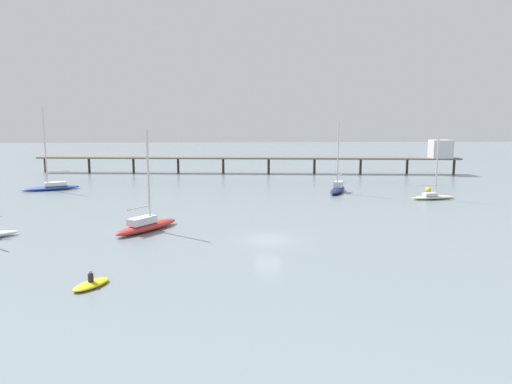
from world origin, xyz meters
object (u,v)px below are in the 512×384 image
(sailboat_red, at_px, (146,224))
(sailboat_navy, at_px, (338,188))
(dinghy_yellow, at_px, (91,284))
(sailboat_blue, at_px, (51,186))
(mooring_buoy_outer, at_px, (428,190))
(pier, at_px, (317,155))
(sailboat_cream, at_px, (433,195))

(sailboat_red, height_order, sailboat_navy, sailboat_navy)
(sailboat_red, bearing_deg, dinghy_yellow, -93.21)
(dinghy_yellow, bearing_deg, sailboat_blue, 112.84)
(sailboat_blue, height_order, mooring_buoy_outer, sailboat_blue)
(sailboat_navy, xyz_separation_m, dinghy_yellow, (-25.70, -39.60, -0.54))
(sailboat_blue, distance_m, dinghy_yellow, 49.07)
(sailboat_blue, bearing_deg, pier, 23.95)
(dinghy_yellow, height_order, mooring_buoy_outer, dinghy_yellow)
(sailboat_navy, height_order, sailboat_cream, sailboat_navy)
(sailboat_red, bearing_deg, pier, 62.03)
(sailboat_cream, distance_m, dinghy_yellow, 49.89)
(sailboat_red, relative_size, mooring_buoy_outer, 11.77)
(sailboat_blue, height_order, dinghy_yellow, sailboat_blue)
(sailboat_blue, distance_m, mooring_buoy_outer, 58.82)
(sailboat_cream, bearing_deg, sailboat_red, -155.19)
(sailboat_navy, height_order, mooring_buoy_outer, sailboat_navy)
(pier, bearing_deg, sailboat_navy, -93.79)
(pier, relative_size, sailboat_blue, 6.61)
(pier, bearing_deg, mooring_buoy_outer, -66.40)
(sailboat_navy, distance_m, sailboat_cream, 13.67)
(pier, height_order, dinghy_yellow, pier)
(sailboat_cream, height_order, dinghy_yellow, sailboat_cream)
(mooring_buoy_outer, bearing_deg, sailboat_cream, -107.70)
(sailboat_red, bearing_deg, sailboat_blue, 124.18)
(dinghy_yellow, bearing_deg, sailboat_navy, 57.02)
(sailboat_navy, bearing_deg, sailboat_blue, 172.84)
(pier, height_order, sailboat_navy, sailboat_navy)
(sailboat_navy, xyz_separation_m, sailboat_cream, (11.87, -6.77, -0.20))
(sailboat_blue, relative_size, dinghy_yellow, 4.14)
(sailboat_blue, bearing_deg, mooring_buoy_outer, -6.55)
(pier, height_order, sailboat_red, sailboat_red)
(mooring_buoy_outer, bearing_deg, sailboat_red, -149.53)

